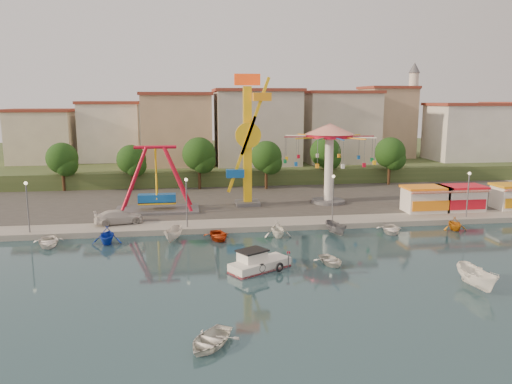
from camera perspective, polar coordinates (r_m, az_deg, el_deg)
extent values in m
plane|color=#143139|center=(42.38, 3.27, -8.77)|extent=(200.00, 200.00, 0.00)
cube|color=#9E998E|center=(102.43, -3.52, 2.84)|extent=(200.00, 100.00, 0.60)
cube|color=#4C4944|center=(70.93, -1.46, -0.34)|extent=(90.00, 28.00, 0.01)
cube|color=#384C26|center=(107.23, -3.74, 3.83)|extent=(200.00, 60.00, 3.00)
cube|color=#59595E|center=(61.93, -11.19, -2.01)|extent=(10.00, 5.00, 0.30)
cube|color=#1457AF|center=(61.64, -11.24, -0.70)|extent=(4.50, 1.40, 1.00)
cylinder|color=red|center=(60.75, -11.45, 5.05)|extent=(5.00, 0.40, 0.40)
cube|color=#59595E|center=(64.27, -0.97, -1.26)|extent=(3.00, 3.00, 0.50)
cube|color=yellow|center=(63.19, -0.99, 5.19)|extent=(1.00, 1.00, 15.00)
cube|color=#E83C0C|center=(62.96, -1.01, 12.73)|extent=(3.20, 0.50, 1.40)
cylinder|color=yellow|center=(62.28, -0.90, 6.49)|extent=(3.20, 0.50, 3.20)
cube|color=yellow|center=(62.07, -0.10, 8.65)|extent=(3.72, 0.35, 9.52)
cube|color=orange|center=(62.16, 0.69, 10.82)|extent=(2.20, 1.20, 1.00)
cylinder|color=#59595E|center=(66.27, 8.21, -1.05)|extent=(4.40, 4.40, 0.40)
cylinder|color=white|center=(65.55, 8.31, 2.63)|extent=(1.10, 1.10, 9.00)
cylinder|color=red|center=(65.10, 8.41, 6.38)|extent=(6.00, 6.00, 0.50)
cone|color=red|center=(65.05, 8.43, 7.17)|extent=(6.40, 6.40, 1.40)
cube|color=white|center=(63.73, 18.74, -0.88)|extent=(5.00, 3.00, 2.80)
cube|color=orange|center=(63.46, 18.82, 0.50)|extent=(5.40, 3.40, 0.25)
cube|color=red|center=(62.03, 19.50, -0.09)|extent=(5.00, 0.77, 0.43)
cube|color=white|center=(65.98, 22.40, -0.74)|extent=(5.00, 3.00, 2.80)
cube|color=red|center=(65.71, 22.49, 0.58)|extent=(5.40, 3.40, 0.25)
cube|color=red|center=(64.34, 23.23, 0.02)|extent=(5.00, 0.77, 0.43)
cylinder|color=#59595E|center=(55.69, -24.62, -1.72)|extent=(0.14, 0.14, 5.00)
cylinder|color=#59595E|center=(53.33, -7.93, -1.35)|extent=(0.14, 0.14, 5.00)
cylinder|color=#59595E|center=(55.66, 8.78, -0.87)|extent=(0.14, 0.14, 5.00)
cylinder|color=#59595E|center=(62.17, 23.04, -0.41)|extent=(0.14, 0.14, 5.00)
cylinder|color=#382314|center=(79.14, -21.14, 1.40)|extent=(0.44, 0.44, 3.60)
sphere|color=black|center=(78.75, -21.29, 3.62)|extent=(4.60, 4.60, 4.60)
cylinder|color=#382314|center=(76.77, -13.97, 1.46)|extent=(0.44, 0.44, 3.40)
sphere|color=black|center=(76.38, -14.07, 3.63)|extent=(4.35, 4.35, 4.35)
cylinder|color=#382314|center=(75.90, -6.48, 1.81)|extent=(0.44, 0.44, 3.92)
sphere|color=black|center=(75.47, -6.53, 4.34)|extent=(5.02, 5.02, 5.02)
cylinder|color=#382314|center=(75.42, 1.17, 1.72)|extent=(0.44, 0.44, 3.66)
sphere|color=black|center=(75.00, 1.18, 4.09)|extent=(4.68, 4.68, 4.68)
cylinder|color=#382314|center=(80.47, 7.88, 2.23)|extent=(0.44, 0.44, 3.80)
sphere|color=black|center=(80.07, 7.94, 4.54)|extent=(4.86, 4.86, 4.86)
cylinder|color=#382314|center=(82.09, 14.96, 2.12)|extent=(0.44, 0.44, 3.77)
sphere|color=black|center=(81.70, 15.07, 4.37)|extent=(4.83, 4.83, 4.83)
cube|color=beige|center=(89.12, -24.76, 6.33)|extent=(9.26, 9.53, 11.87)
cube|color=silver|center=(91.81, -16.49, 5.94)|extent=(12.33, 9.01, 8.63)
cube|color=tan|center=(91.32, -8.24, 7.06)|extent=(11.95, 9.28, 11.23)
cube|color=beige|center=(89.27, 0.72, 6.43)|extent=(12.59, 10.50, 9.20)
cube|color=beige|center=(95.53, 8.46, 6.60)|extent=(10.75, 9.23, 9.24)
cube|color=tan|center=(98.34, 16.30, 6.98)|extent=(12.77, 10.96, 11.21)
cube|color=silver|center=(102.36, 22.75, 7.04)|extent=(8.23, 8.98, 12.36)
cube|color=beige|center=(113.00, 26.62, 6.08)|extent=(11.59, 10.93, 8.76)
cylinder|color=silver|center=(103.09, 17.39, 8.41)|extent=(1.80, 1.80, 16.00)
cylinder|color=#59595E|center=(103.06, 17.54, 11.18)|extent=(2.80, 2.80, 0.30)
cone|color=#59595E|center=(103.22, 17.67, 13.40)|extent=(2.20, 2.20, 2.00)
cube|color=white|center=(42.06, 0.45, -8.45)|extent=(5.56, 4.45, 0.95)
cube|color=red|center=(42.14, 0.45, -8.75)|extent=(5.56, 4.45, 0.17)
cube|color=white|center=(41.82, -0.44, -7.41)|extent=(2.63, 2.45, 0.95)
cube|color=black|center=(41.66, -0.44, -6.72)|extent=(2.92, 2.74, 0.13)
torus|color=black|center=(41.02, 0.67, -8.71)|extent=(0.80, 0.60, 0.80)
torus|color=black|center=(41.31, 2.71, -8.59)|extent=(0.80, 0.60, 0.80)
imported|color=silver|center=(43.82, 8.57, -7.75)|extent=(2.87, 3.60, 0.67)
imported|color=white|center=(30.01, -5.30, -16.50)|extent=(4.21, 4.54, 0.77)
imported|color=white|center=(41.31, 23.96, -8.97)|extent=(1.83, 4.45, 1.70)
imported|color=beige|center=(56.59, -15.41, -2.76)|extent=(5.57, 3.32, 1.51)
imported|color=white|center=(52.61, -22.67, -5.27)|extent=(3.62, 4.46, 0.81)
imported|color=blue|center=(51.34, -16.67, -4.73)|extent=(2.88, 3.33, 1.74)
imported|color=beige|center=(50.80, -9.41, -4.78)|extent=(2.38, 3.88, 1.41)
imported|color=#B9350E|center=(50.95, -4.35, -4.99)|extent=(3.05, 3.99, 0.77)
imported|color=white|center=(51.56, 2.48, -4.25)|extent=(2.89, 3.31, 1.69)
imported|color=slate|center=(53.07, 9.15, -4.12)|extent=(2.12, 3.78, 1.38)
imported|color=white|center=(55.20, 15.15, -4.11)|extent=(3.52, 4.32, 0.78)
imported|color=orange|center=(58.34, 21.77, -3.36)|extent=(2.67, 3.02, 1.48)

